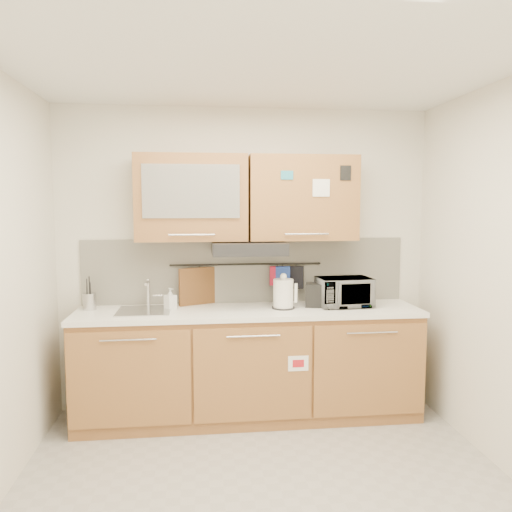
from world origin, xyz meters
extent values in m
plane|color=#9E9993|center=(0.00, 0.00, 0.00)|extent=(3.20, 3.20, 0.00)
plane|color=white|center=(0.00, 0.00, 2.60)|extent=(3.20, 3.20, 0.00)
plane|color=silver|center=(0.00, 1.50, 1.30)|extent=(3.20, 0.00, 3.20)
cube|color=#A5693A|center=(0.00, 1.20, 0.44)|extent=(2.80, 0.60, 0.88)
cube|color=black|center=(0.00, 1.20, 0.05)|extent=(2.80, 0.54, 0.10)
cube|color=#A5703A|center=(-0.93, 0.89, 0.47)|extent=(0.91, 0.02, 0.74)
cylinder|color=silver|center=(-0.93, 0.86, 0.78)|extent=(0.41, 0.01, 0.01)
cube|color=#A5703A|center=(0.00, 0.89, 0.47)|extent=(0.91, 0.02, 0.74)
cylinder|color=silver|center=(0.00, 0.86, 0.78)|extent=(0.41, 0.01, 0.01)
cube|color=#A5703A|center=(0.93, 0.89, 0.47)|extent=(0.91, 0.02, 0.74)
cylinder|color=silver|center=(0.93, 0.86, 0.78)|extent=(0.41, 0.01, 0.01)
cube|color=white|center=(0.00, 1.19, 0.90)|extent=(2.82, 0.62, 0.04)
cube|color=silver|center=(0.00, 1.49, 1.20)|extent=(2.80, 0.02, 0.56)
cube|color=#A5693A|center=(-0.46, 1.32, 1.83)|extent=(0.90, 0.35, 0.70)
cube|color=silver|center=(-0.46, 1.14, 1.88)|extent=(0.76, 0.02, 0.42)
cube|color=#A5703A|center=(0.46, 1.32, 1.83)|extent=(0.90, 0.35, 0.70)
cube|color=white|center=(0.58, 1.14, 1.91)|extent=(0.14, 0.00, 0.14)
cube|color=black|center=(0.00, 1.25, 1.42)|extent=(0.60, 0.46, 0.10)
cube|color=silver|center=(-0.85, 1.20, 0.92)|extent=(0.42, 0.40, 0.03)
cylinder|color=silver|center=(-0.83, 1.36, 1.04)|extent=(0.03, 0.03, 0.24)
cylinder|color=silver|center=(-0.83, 1.28, 1.14)|extent=(0.02, 0.18, 0.02)
cylinder|color=black|center=(0.00, 1.45, 1.26)|extent=(1.30, 0.02, 0.02)
cylinder|color=#B5B5BA|center=(-1.30, 1.32, 0.99)|extent=(0.14, 0.14, 0.14)
cylinder|color=black|center=(-1.32, 1.33, 1.05)|extent=(0.01, 0.01, 0.25)
cylinder|color=black|center=(-1.29, 1.31, 1.03)|extent=(0.01, 0.01, 0.23)
cylinder|color=black|center=(-1.30, 1.34, 1.06)|extent=(0.01, 0.01, 0.27)
cylinder|color=black|center=(-1.31, 1.30, 1.02)|extent=(0.01, 0.01, 0.20)
cylinder|color=white|center=(0.28, 1.19, 1.04)|extent=(0.21, 0.21, 0.24)
sphere|color=white|center=(0.28, 1.19, 1.19)|extent=(0.06, 0.06, 0.06)
cube|color=white|center=(0.38, 1.16, 1.05)|extent=(0.03, 0.04, 0.16)
cylinder|color=black|center=(0.28, 1.19, 0.93)|extent=(0.19, 0.19, 0.01)
cube|color=black|center=(0.61, 1.23, 1.02)|extent=(0.29, 0.21, 0.20)
cube|color=black|center=(0.56, 1.24, 1.11)|extent=(0.10, 0.13, 0.01)
cube|color=black|center=(0.66, 1.22, 1.11)|extent=(0.10, 0.13, 0.01)
imported|color=#999999|center=(0.81, 1.22, 1.04)|extent=(0.46, 0.33, 0.24)
imported|color=#999999|center=(-0.64, 1.26, 1.01)|extent=(0.11, 0.11, 0.17)
cube|color=brown|center=(-0.40, 1.44, 1.01)|extent=(0.35, 0.17, 0.46)
cube|color=#223D9C|center=(0.32, 1.44, 1.14)|extent=(0.13, 0.04, 0.21)
cube|color=black|center=(0.44, 1.44, 1.14)|extent=(0.13, 0.07, 0.20)
cube|color=red|center=(0.27, 1.44, 1.16)|extent=(0.13, 0.02, 0.16)
camera|label=1|loc=(-0.40, -2.82, 1.78)|focal=35.00mm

